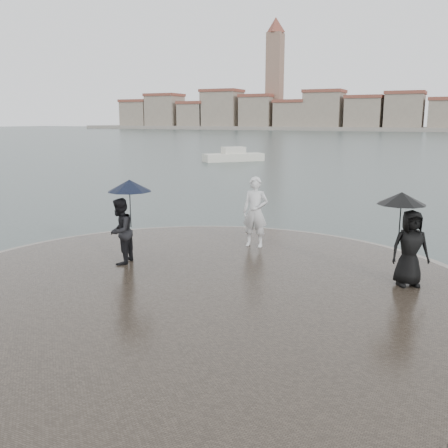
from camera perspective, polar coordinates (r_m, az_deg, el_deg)
The scene contains 7 objects.
ground at distance 8.01m, azimuth -15.49°, elevation -16.82°, with size 400.00×400.00×0.00m, color #2B3835.
kerb_ring at distance 10.57m, azimuth -3.04°, elevation -8.18°, with size 12.50×12.50×0.32m, color gray.
quay_tip at distance 10.57m, azimuth -3.04°, elevation -8.08°, with size 11.90×11.90×0.36m, color #2D261E.
statue at distance 13.56m, azimuth 3.59°, elevation 1.39°, with size 0.70×0.46×1.91m, color silver.
visitor_left at distance 12.10m, azimuth -11.49°, elevation 0.66°, with size 1.15×1.07×2.04m.
visitor_right at distance 11.02m, azimuth 20.25°, elevation -1.04°, with size 1.22×1.01×1.95m.
far_skyline at distance 166.31m, azimuth 21.93°, elevation 11.73°, with size 260.00×20.00×37.00m.
Camera 1 is at (4.73, -5.23, 3.80)m, focal length 40.00 mm.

